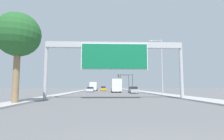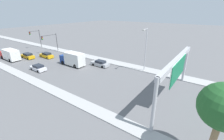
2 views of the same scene
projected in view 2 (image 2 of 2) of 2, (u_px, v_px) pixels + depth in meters
name	position (u px, v px, depth m)	size (l,w,h in m)	color
sidewalk_right	(57.00, 49.00, 53.20)	(3.00, 120.00, 0.15)	#A5A5A5
sign_gantry	(177.00, 67.00, 21.42)	(16.82, 0.73, 6.90)	#B2B2B7
car_near_right	(28.00, 56.00, 43.38)	(1.77, 4.77, 1.55)	gold
car_near_left	(38.00, 68.00, 34.60)	(1.85, 4.23, 1.38)	silver
car_mid_center	(100.00, 63.00, 37.26)	(1.77, 4.74, 1.49)	#A5A8AD
car_far_left	(46.00, 55.00, 43.94)	(1.78, 4.64, 1.54)	gold
truck_box_primary	(10.00, 54.00, 41.75)	(2.45, 7.60, 3.01)	red
truck_box_secondary	(73.00, 59.00, 37.39)	(2.43, 7.02, 3.38)	navy
traffic_light_near_intersection	(52.00, 40.00, 48.47)	(5.54, 0.32, 5.95)	#3D3D3F
traffic_light_mid_block	(37.00, 36.00, 54.28)	(3.85, 0.32, 6.39)	#3D3D3F
palm_tree_foreground	(224.00, 108.00, 11.62)	(3.87, 3.87, 8.03)	#8C704C
street_lamp_right	(145.00, 47.00, 32.29)	(2.25, 0.28, 9.60)	#B2B2B7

